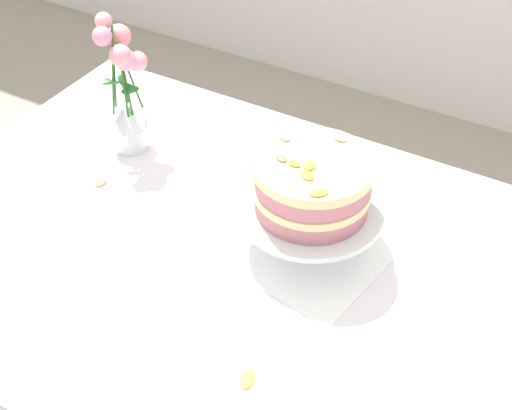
% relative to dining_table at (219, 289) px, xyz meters
% --- Properties ---
extents(dining_table, '(1.40, 1.00, 0.74)m').
position_rel_dining_table_xyz_m(dining_table, '(0.00, 0.00, 0.00)').
color(dining_table, white).
rests_on(dining_table, ground).
extents(linen_napkin, '(0.37, 0.37, 0.00)m').
position_rel_dining_table_xyz_m(linen_napkin, '(0.14, 0.13, 0.09)').
color(linen_napkin, white).
rests_on(linen_napkin, dining_table).
extents(cake_stand, '(0.29, 0.29, 0.10)m').
position_rel_dining_table_xyz_m(cake_stand, '(0.14, 0.13, 0.18)').
color(cake_stand, silver).
rests_on(cake_stand, linen_napkin).
extents(layer_cake, '(0.23, 0.23, 0.12)m').
position_rel_dining_table_xyz_m(layer_cake, '(0.14, 0.13, 0.25)').
color(layer_cake, '#CC7A84').
rests_on(layer_cake, cake_stand).
extents(flower_vase, '(0.11, 0.11, 0.34)m').
position_rel_dining_table_xyz_m(flower_vase, '(-0.38, 0.22, 0.24)').
color(flower_vase, silver).
rests_on(flower_vase, dining_table).
extents(loose_petal_0, '(0.03, 0.03, 0.00)m').
position_rel_dining_table_xyz_m(loose_petal_0, '(-0.36, 0.07, 0.09)').
color(loose_petal_0, '#E56B51').
rests_on(loose_petal_0, dining_table).
extents(loose_petal_1, '(0.03, 0.05, 0.01)m').
position_rel_dining_table_xyz_m(loose_petal_1, '(0.20, -0.23, 0.09)').
color(loose_petal_1, yellow).
rests_on(loose_petal_1, dining_table).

